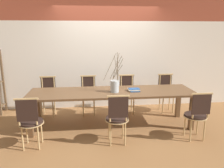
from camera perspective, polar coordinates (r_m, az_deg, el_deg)
ground_plane at (r=4.63m, az=0.00°, el=-10.83°), size 16.00×16.00×0.00m
wall_rear at (r=5.49m, az=-1.39°, el=10.31°), size 12.00×0.06×3.20m
dining_table at (r=4.39m, az=0.00°, el=-2.92°), size 3.30×0.89×0.74m
chair_near_leftend at (r=3.85m, az=-20.61°, el=-8.84°), size 0.41×0.41×0.91m
chair_near_left at (r=3.75m, az=1.39°, el=-8.55°), size 0.41×0.41×0.91m
chair_near_center at (r=4.17m, az=21.30°, el=-7.21°), size 0.41×0.41×0.91m
chair_far_leftend at (r=5.22m, az=-16.41°, el=-2.69°), size 0.41×0.41×0.91m
chair_far_left at (r=5.13m, az=-6.17°, el=-2.48°), size 0.41×0.41×0.91m
chair_far_center at (r=5.21m, az=4.01°, el=-2.20°), size 0.41×0.41×0.91m
chair_far_right at (r=5.45m, az=13.97°, el=-1.86°), size 0.41×0.41×0.91m
vase_centerpiece at (r=4.29m, az=0.69°, el=-0.43°), size 0.39×0.30×0.79m
book_stack at (r=4.41m, az=5.77°, el=-1.51°), size 0.23×0.21×0.05m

